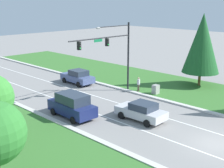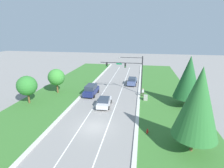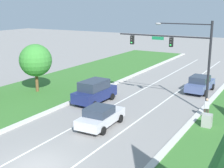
# 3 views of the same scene
# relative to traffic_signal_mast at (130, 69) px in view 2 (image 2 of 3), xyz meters

# --- Properties ---
(ground_plane) EXTENTS (160.00, 160.00, 0.00)m
(ground_plane) POSITION_rel_traffic_signal_mast_xyz_m (-3.57, -13.98, -5.18)
(ground_plane) COLOR gray
(curb_strip_right) EXTENTS (0.50, 90.00, 0.15)m
(curb_strip_right) POSITION_rel_traffic_signal_mast_xyz_m (2.08, -13.98, -5.11)
(curb_strip_right) COLOR beige
(curb_strip_right) RESTS_ON ground_plane
(curb_strip_left) EXTENTS (0.50, 90.00, 0.15)m
(curb_strip_left) POSITION_rel_traffic_signal_mast_xyz_m (-9.22, -13.98, -5.11)
(curb_strip_left) COLOR beige
(curb_strip_left) RESTS_ON ground_plane
(grass_verge_right) EXTENTS (10.00, 90.00, 0.08)m
(grass_verge_right) POSITION_rel_traffic_signal_mast_xyz_m (7.33, -13.98, -5.14)
(grass_verge_right) COLOR #38702D
(grass_verge_right) RESTS_ON ground_plane
(grass_verge_left) EXTENTS (10.00, 90.00, 0.08)m
(grass_verge_left) POSITION_rel_traffic_signal_mast_xyz_m (-14.47, -13.98, -5.14)
(grass_verge_left) COLOR #38702D
(grass_verge_left) RESTS_ON ground_plane
(lane_stripe_inner_left) EXTENTS (0.14, 81.00, 0.01)m
(lane_stripe_inner_left) POSITION_rel_traffic_signal_mast_xyz_m (-5.37, -13.98, -5.18)
(lane_stripe_inner_left) COLOR white
(lane_stripe_inner_left) RESTS_ON ground_plane
(lane_stripe_inner_right) EXTENTS (0.14, 81.00, 0.01)m
(lane_stripe_inner_right) POSITION_rel_traffic_signal_mast_xyz_m (-1.77, -13.98, -5.18)
(lane_stripe_inner_right) COLOR white
(lane_stripe_inner_right) RESTS_ON ground_plane
(traffic_signal_mast) EXTENTS (8.40, 0.41, 7.72)m
(traffic_signal_mast) POSITION_rel_traffic_signal_mast_xyz_m (0.00, 0.00, 0.00)
(traffic_signal_mast) COLOR black
(traffic_signal_mast) RESTS_ON ground_plane
(navy_suv) EXTENTS (2.31, 4.84, 2.13)m
(navy_suv) POSITION_rel_traffic_signal_mast_xyz_m (-7.38, -2.19, -4.11)
(navy_suv) COLOR navy
(navy_suv) RESTS_ON ground_plane
(silver_sedan) EXTENTS (2.26, 4.52, 1.59)m
(silver_sedan) POSITION_rel_traffic_signal_mast_xyz_m (-3.68, -7.04, -4.38)
(silver_sedan) COLOR silver
(silver_sedan) RESTS_ON ground_plane
(slate_blue_sedan) EXTENTS (2.24, 4.75, 1.76)m
(slate_blue_sedan) POSITION_rel_traffic_signal_mast_xyz_m (0.25, 6.40, -4.31)
(slate_blue_sedan) COLOR #475684
(slate_blue_sedan) RESTS_ON ground_plane
(utility_cabinet) EXTENTS (0.70, 0.60, 1.07)m
(utility_cabinet) POSITION_rel_traffic_signal_mast_xyz_m (3.33, -3.29, -4.64)
(utility_cabinet) COLOR #9E9E99
(utility_cabinet) RESTS_ON ground_plane
(pedestrian) EXTENTS (0.43, 0.34, 1.69)m
(pedestrian) POSITION_rel_traffic_signal_mast_xyz_m (2.79, -1.28, -4.24)
(pedestrian) COLOR #42382D
(pedestrian) RESTS_ON ground_plane
(fire_hydrant) EXTENTS (0.34, 0.20, 0.70)m
(fire_hydrant) POSITION_rel_traffic_signal_mast_xyz_m (3.44, -14.33, -4.84)
(fire_hydrant) COLOR red
(fire_hydrant) RESTS_ON ground_plane
(conifer_near_right_tree) EXTENTS (4.58, 4.58, 9.29)m
(conifer_near_right_tree) POSITION_rel_traffic_signal_mast_xyz_m (8.00, -16.88, 0.44)
(conifer_near_right_tree) COLOR brown
(conifer_near_right_tree) RESTS_ON ground_plane
(oak_near_left_tree) EXTENTS (3.36, 3.36, 5.07)m
(oak_near_left_tree) POSITION_rel_traffic_signal_mast_xyz_m (-14.60, -2.21, -1.80)
(oak_near_left_tree) COLOR brown
(oak_near_left_tree) RESTS_ON ground_plane
(conifer_far_right_tree) EXTENTS (4.36, 4.36, 8.66)m
(conifer_far_right_tree) POSITION_rel_traffic_signal_mast_xyz_m (9.93, -4.85, -0.01)
(conifer_far_right_tree) COLOR brown
(conifer_far_right_tree) RESTS_ON ground_plane
(oak_far_left_tree) EXTENTS (3.43, 3.43, 5.01)m
(oak_far_left_tree) POSITION_rel_traffic_signal_mast_xyz_m (-17.10, -8.11, -1.90)
(oak_far_left_tree) COLOR brown
(oak_far_left_tree) RESTS_ON ground_plane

